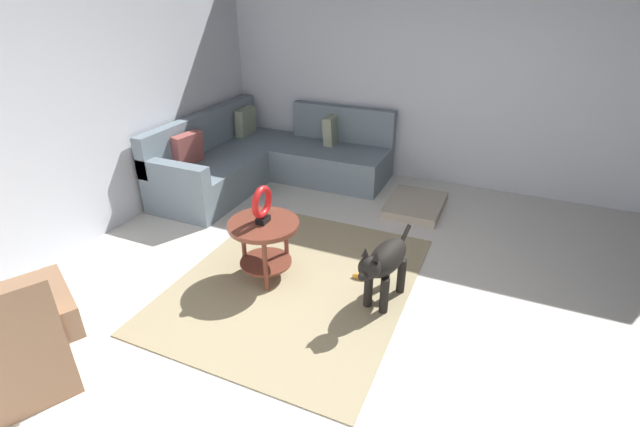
{
  "coord_description": "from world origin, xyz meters",
  "views": [
    {
      "loc": [
        -2.7,
        -0.78,
        2.33
      ],
      "look_at": [
        0.45,
        0.6,
        0.55
      ],
      "focal_mm": 25.35,
      "sensor_mm": 36.0,
      "label": 1
    }
  ],
  "objects": [
    {
      "name": "ground_plane",
      "position": [
        0.0,
        0.0,
        -0.05
      ],
      "size": [
        6.0,
        6.0,
        0.1
      ],
      "primitive_type": "cube",
      "color": "silver"
    },
    {
      "name": "wall_back",
      "position": [
        0.0,
        2.94,
        1.35
      ],
      "size": [
        6.0,
        0.12,
        2.7
      ],
      "primitive_type": "cube",
      "color": "silver",
      "rests_on": "ground_plane"
    },
    {
      "name": "wall_right",
      "position": [
        2.94,
        0.0,
        1.35
      ],
      "size": [
        0.12,
        6.0,
        2.7
      ],
      "primitive_type": "cube",
      "color": "silver",
      "rests_on": "ground_plane"
    },
    {
      "name": "area_rug",
      "position": [
        0.15,
        0.7,
        0.01
      ],
      "size": [
        2.3,
        1.9,
        0.01
      ],
      "primitive_type": "cube",
      "color": "tan",
      "rests_on": "ground_plane"
    },
    {
      "name": "sectional_couch",
      "position": [
        1.99,
        2.01,
        0.29
      ],
      "size": [
        2.2,
        2.25,
        0.88
      ],
      "color": "slate",
      "rests_on": "ground_plane"
    },
    {
      "name": "armchair",
      "position": [
        -1.59,
        1.77,
        0.32
      ],
      "size": [
        0.99,
        0.91,
        0.88
      ],
      "rotation": [
        0.0,
        0.0,
        -0.49
      ],
      "color": "#936B4C",
      "rests_on": "ground_plane"
    },
    {
      "name": "side_table",
      "position": [
        0.13,
        0.98,
        0.42
      ],
      "size": [
        0.6,
        0.6,
        0.54
      ],
      "color": "brown",
      "rests_on": "ground_plane"
    },
    {
      "name": "torus_sculpture",
      "position": [
        0.13,
        0.98,
        0.71
      ],
      "size": [
        0.28,
        0.08,
        0.33
      ],
      "color": "black",
      "rests_on": "side_table"
    },
    {
      "name": "dog_bed_mat",
      "position": [
        1.98,
        0.08,
        0.04
      ],
      "size": [
        0.8,
        0.6,
        0.09
      ],
      "primitive_type": "cube",
      "color": "#B2A38E",
      "rests_on": "ground_plane"
    },
    {
      "name": "dog",
      "position": [
        0.19,
        -0.06,
        0.38
      ],
      "size": [
        0.84,
        0.31,
        0.63
      ],
      "rotation": [
        0.0,
        0.0,
        1.39
      ],
      "color": "black",
      "rests_on": "ground_plane"
    },
    {
      "name": "dog_toy_bone",
      "position": [
        0.42,
        0.18,
        0.03
      ],
      "size": [
        0.09,
        0.19,
        0.06
      ],
      "primitive_type": "ellipsoid",
      "rotation": [
        0.0,
        0.0,
        1.76
      ],
      "color": "orange",
      "rests_on": "ground_plane"
    }
  ]
}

